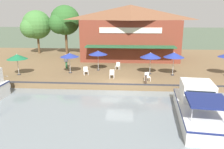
% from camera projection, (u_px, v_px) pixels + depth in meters
% --- Properties ---
extents(ground_plane, '(220.00, 220.00, 0.00)m').
position_uv_depth(ground_plane, '(120.00, 91.00, 19.89)').
color(ground_plane, '#4C5B47').
extents(quay_deck, '(22.00, 56.00, 0.60)m').
position_uv_depth(quay_deck, '(122.00, 63.00, 30.40)').
color(quay_deck, brown).
rests_on(quay_deck, ground).
extents(quay_edge_fender, '(0.20, 50.40, 0.10)m').
position_uv_depth(quay_edge_fender, '(120.00, 84.00, 19.82)').
color(quay_edge_fender, '#2D2D33').
rests_on(quay_edge_fender, quay_deck).
extents(waterfront_restaurant, '(9.94, 13.84, 7.53)m').
position_uv_depth(waterfront_restaurant, '(130.00, 31.00, 31.55)').
color(waterfront_restaurant, brown).
rests_on(waterfront_restaurant, quay_deck).
extents(patio_umbrella_by_entrance, '(2.09, 2.09, 2.47)m').
position_uv_depth(patio_umbrella_by_entrance, '(174.00, 55.00, 22.38)').
color(patio_umbrella_by_entrance, '#B7B7B7').
rests_on(patio_umbrella_by_entrance, quay_deck).
extents(patio_umbrella_mid_patio_right, '(1.99, 1.99, 2.23)m').
position_uv_depth(patio_umbrella_mid_patio_right, '(69.00, 55.00, 23.38)').
color(patio_umbrella_mid_patio_right, '#B7B7B7').
rests_on(patio_umbrella_mid_patio_right, quay_deck).
extents(patio_umbrella_back_row, '(2.18, 2.18, 2.36)m').
position_uv_depth(patio_umbrella_back_row, '(151.00, 55.00, 22.90)').
color(patio_umbrella_back_row, '#B7B7B7').
rests_on(patio_umbrella_back_row, quay_deck).
extents(patio_umbrella_far_corner, '(2.10, 2.10, 2.28)m').
position_uv_depth(patio_umbrella_far_corner, '(98.00, 53.00, 24.52)').
color(patio_umbrella_far_corner, '#B7B7B7').
rests_on(patio_umbrella_far_corner, quay_deck).
extents(patio_umbrella_mid_patio_left, '(2.08, 2.08, 2.24)m').
position_uv_depth(patio_umbrella_mid_patio_left, '(17.00, 57.00, 22.62)').
color(patio_umbrella_mid_patio_left, '#B7B7B7').
rests_on(patio_umbrella_mid_patio_left, quay_deck).
extents(cafe_chair_beside_entrance, '(0.57, 0.57, 0.85)m').
position_uv_depth(cafe_chair_beside_entrance, '(86.00, 70.00, 23.04)').
color(cafe_chair_beside_entrance, white).
rests_on(cafe_chair_beside_entrance, quay_deck).
extents(cafe_chair_far_corner_seat, '(0.44, 0.44, 0.85)m').
position_uv_depth(cafe_chair_far_corner_seat, '(112.00, 74.00, 21.77)').
color(cafe_chair_far_corner_seat, white).
rests_on(cafe_chair_far_corner_seat, quay_deck).
extents(cafe_chair_under_first_umbrella, '(0.58, 0.58, 0.85)m').
position_uv_depth(cafe_chair_under_first_umbrella, '(147.00, 76.00, 20.81)').
color(cafe_chair_under_first_umbrella, white).
rests_on(cafe_chair_under_first_umbrella, quay_deck).
extents(cafe_chair_back_row_seat, '(0.56, 0.56, 0.85)m').
position_uv_depth(cafe_chair_back_row_seat, '(118.00, 65.00, 25.29)').
color(cafe_chair_back_row_seat, white).
rests_on(cafe_chair_back_row_seat, quay_deck).
extents(person_at_quay_edge, '(0.49, 0.49, 1.74)m').
position_uv_depth(person_at_quay_edge, '(66.00, 59.00, 25.61)').
color(person_at_quay_edge, '#337547').
rests_on(person_at_quay_edge, quay_deck).
extents(motorboat_far_downstream, '(8.23, 3.36, 2.20)m').
position_uv_depth(motorboat_far_downstream, '(197.00, 104.00, 14.95)').
color(motorboat_far_downstream, white).
rests_on(motorboat_far_downstream, river_water).
extents(mooring_post, '(0.22, 0.22, 0.88)m').
position_uv_depth(mooring_post, '(146.00, 80.00, 19.80)').
color(mooring_post, '#473323').
rests_on(mooring_post, quay_deck).
extents(tree_behind_restaurant, '(4.87, 4.64, 7.66)m').
position_uv_depth(tree_behind_restaurant, '(64.00, 21.00, 34.28)').
color(tree_behind_restaurant, brown).
rests_on(tree_behind_restaurant, quay_deck).
extents(tree_upstream_bank, '(4.77, 4.55, 6.90)m').
position_uv_depth(tree_upstream_bank, '(35.00, 26.00, 34.91)').
color(tree_upstream_bank, brown).
rests_on(tree_upstream_bank, quay_deck).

